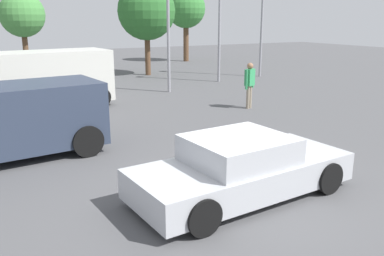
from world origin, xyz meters
TOP-DOWN VIEW (x-y plane):
  - ground_plane at (0.00, 0.00)m, footprint 80.00×80.00m
  - sedan_foreground at (-0.03, -0.30)m, footprint 4.52×2.15m
  - dog at (0.95, 2.44)m, footprint 0.45×0.61m
  - van_white at (-1.95, 9.89)m, footprint 5.24×2.63m
  - suv_dark at (-3.75, 4.28)m, footprint 4.70×2.44m
  - pedestrian at (4.99, 6.16)m, footprint 0.53×0.38m
  - light_post_far at (7.70, 12.57)m, footprint 0.44×0.44m
  - tree_back_left at (-0.66, 23.85)m, footprint 2.96×2.96m
  - tree_back_center at (11.42, 23.27)m, footprint 3.07×3.07m
  - tree_far_right at (5.39, 16.97)m, footprint 3.42×3.42m

SIDE VIEW (x-z plane):
  - ground_plane at x=0.00m, z-range 0.00..0.00m
  - dog at x=0.95m, z-range 0.04..0.44m
  - sedan_foreground at x=-0.03m, z-range -0.04..1.17m
  - suv_dark at x=-3.75m, z-range 0.09..1.91m
  - pedestrian at x=4.99m, z-range 0.17..1.92m
  - van_white at x=-1.95m, z-range 0.09..2.27m
  - tree_back_left at x=-0.66m, z-range 1.03..6.12m
  - tree_far_right at x=5.39m, z-range 1.02..6.52m
  - light_post_far at x=7.70m, z-range 1.07..6.67m
  - tree_back_center at x=11.42m, z-range 1.25..6.92m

